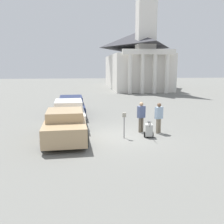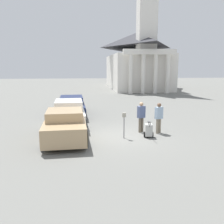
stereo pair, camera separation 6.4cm
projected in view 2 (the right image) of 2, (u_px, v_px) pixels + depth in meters
name	position (u px, v px, depth m)	size (l,w,h in m)	color
ground_plane	(120.00, 136.00, 12.97)	(120.00, 120.00, 0.00)	slate
parked_car_tan	(65.00, 125.00, 12.42)	(2.26, 4.78, 1.49)	tan
parked_car_white	(69.00, 113.00, 15.48)	(2.19, 5.16, 1.54)	silver
parked_car_navy	(72.00, 106.00, 18.49)	(2.16, 5.18, 1.41)	#19234C
parking_meter	(124.00, 121.00, 12.49)	(0.18, 0.09, 1.31)	slate
person_worker	(141.00, 115.00, 13.63)	(0.47, 0.39, 1.68)	#665B4C
person_supervisor	(159.00, 116.00, 13.43)	(0.47, 0.38, 1.66)	gray
equipment_cart	(149.00, 130.00, 12.75)	(0.50, 1.00, 1.00)	#B2B2AD
church	(136.00, 56.00, 40.36)	(8.35, 18.36, 23.18)	silver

